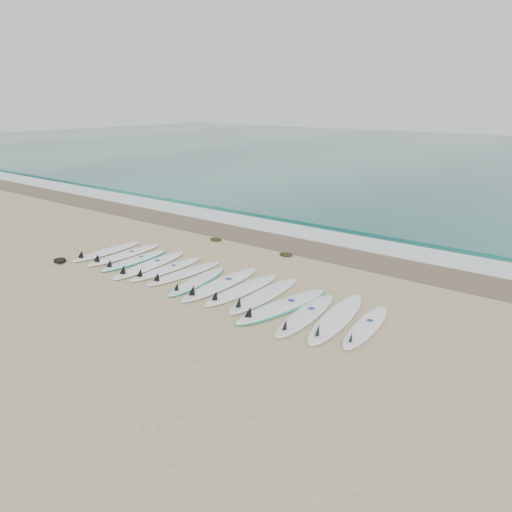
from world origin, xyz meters
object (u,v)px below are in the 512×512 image
Objects in this scene: leash_coil at (60,261)px; surfboard_13 at (365,327)px; surfboard_0 at (106,252)px; surfboard_7 at (219,284)px.

surfboard_13 is at bearing 8.98° from leash_coil.
surfboard_7 is (4.47, 0.03, 0.01)m from surfboard_0.
surfboard_13 is 5.10× the size of leash_coil.
surfboard_0 is at bearing 173.23° from surfboard_13.
surfboard_13 is (8.30, 0.06, -0.00)m from surfboard_0.
surfboard_0 is 8.30m from surfboard_13.
surfboard_13 is (3.84, 0.03, -0.01)m from surfboard_7.
leash_coil is at bearing -106.50° from surfboard_0.
surfboard_0 reaches higher than surfboard_13.
surfboard_0 is at bearing 77.02° from leash_coil.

